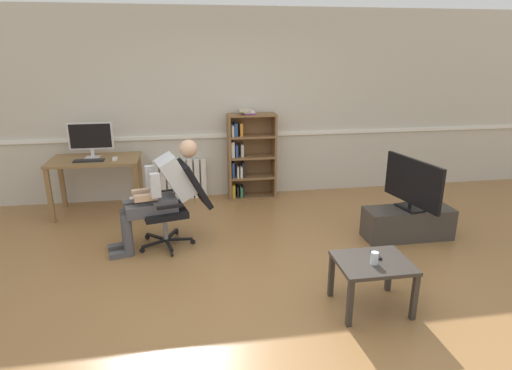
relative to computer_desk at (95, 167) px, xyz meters
The scene contains 15 objects.
ground_plane 2.88m from the computer_desk, 50.03° to the right, with size 18.00×18.00×0.00m, color olive.
back_wall 2.00m from the computer_desk, 15.50° to the left, with size 12.00×0.13×2.70m.
computer_desk is the anchor object (origin of this frame).
imac_monitor 0.39m from the computer_desk, 112.40° to the left, with size 0.57×0.14×0.47m.
keyboard 0.19m from the computer_desk, 106.32° to the right, with size 0.38×0.12×0.02m, color black.
computer_mouse 0.33m from the computer_desk, 23.11° to the right, with size 0.06×0.10×0.03m, color white.
bookshelf 2.12m from the computer_desk, ahead, with size 0.70×0.29×1.33m.
radiator 1.21m from the computer_desk, 19.66° to the left, with size 0.77×0.08×0.59m.
office_chair 1.60m from the computer_desk, 46.87° to the right, with size 0.84×0.65×0.96m.
person_seated 1.51m from the computer_desk, 52.82° to the right, with size 1.04×0.54×1.20m.
tv_stand 4.04m from the computer_desk, 21.28° to the right, with size 1.03×0.36×0.37m.
tv_screen 4.01m from the computer_desk, 21.27° to the right, with size 0.26×0.89×0.59m.
coffee_table 3.85m from the computer_desk, 45.08° to the right, with size 0.61×0.51×0.44m.
drinking_glass 3.87m from the computer_desk, 45.75° to the right, with size 0.06×0.06×0.11m, color silver.
spare_remote 3.84m from the computer_desk, 43.56° to the right, with size 0.04×0.15×0.02m, color black.
Camera 1 is at (-0.57, -3.54, 2.14)m, focal length 29.63 mm.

